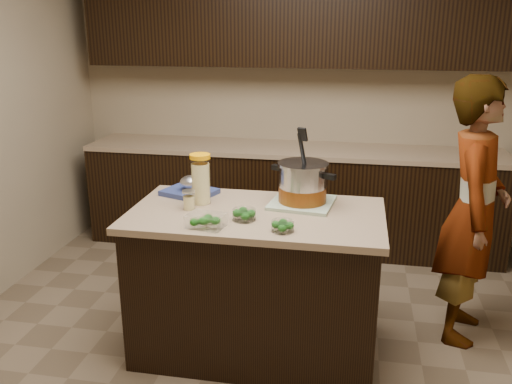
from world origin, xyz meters
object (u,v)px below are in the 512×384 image
stock_pot (303,185)px  lemonade_pitcher (201,181)px  island (256,282)px  person (473,212)px

stock_pot → lemonade_pitcher: (-0.60, -0.09, 0.02)m
island → person: person is taller
island → lemonade_pitcher: size_ratio=4.91×
island → stock_pot: stock_pot is taller
lemonade_pitcher → person: 1.67m
island → lemonade_pitcher: 0.69m
island → stock_pot: bearing=36.9°
stock_pot → person: size_ratio=0.26×
island → person: size_ratio=0.88×
lemonade_pitcher → person: (1.63, 0.34, -0.21)m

